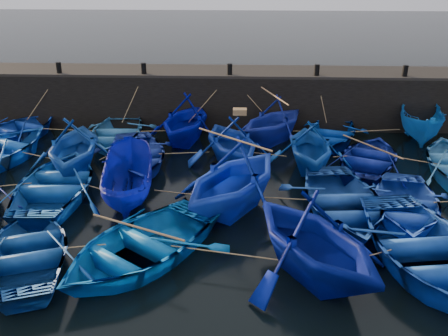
{
  "coord_description": "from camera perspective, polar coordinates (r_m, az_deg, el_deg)",
  "views": [
    {
      "loc": [
        0.68,
        -13.27,
        7.97
      ],
      "look_at": [
        0.0,
        3.2,
        0.7
      ],
      "focal_mm": 40.0,
      "sensor_mm": 36.0,
      "label": 1
    }
  ],
  "objects": [
    {
      "name": "ground",
      "position": [
        15.49,
        -0.49,
        -7.16
      ],
      "size": [
        120.0,
        120.0,
        0.0
      ],
      "primitive_type": "plane",
      "color": "black",
      "rests_on": "ground"
    },
    {
      "name": "quay_wall",
      "position": [
        24.71,
        0.7,
        8.02
      ],
      "size": [
        26.0,
        2.5,
        2.5
      ],
      "primitive_type": "cube",
      "color": "black",
      "rests_on": "ground"
    },
    {
      "name": "quay_top",
      "position": [
        24.38,
        0.72,
        10.98
      ],
      "size": [
        26.0,
        2.5,
        0.12
      ],
      "primitive_type": "cube",
      "color": "black",
      "rests_on": "quay_wall"
    },
    {
      "name": "bollard_0",
      "position": [
        24.98,
        -18.36,
        10.84
      ],
      "size": [
        0.24,
        0.24,
        0.5
      ],
      "primitive_type": "cylinder",
      "color": "black",
      "rests_on": "quay_top"
    },
    {
      "name": "bollard_1",
      "position": [
        23.89,
        -9.16,
        11.18
      ],
      "size": [
        0.24,
        0.24,
        0.5
      ],
      "primitive_type": "cylinder",
      "color": "black",
      "rests_on": "quay_top"
    },
    {
      "name": "bollard_2",
      "position": [
        23.44,
        0.66,
        11.23
      ],
      "size": [
        0.24,
        0.24,
        0.5
      ],
      "primitive_type": "cylinder",
      "color": "black",
      "rests_on": "quay_top"
    },
    {
      "name": "bollard_3",
      "position": [
        23.66,
        10.57,
        10.96
      ],
      "size": [
        0.24,
        0.24,
        0.5
      ],
      "primitive_type": "cylinder",
      "color": "black",
      "rests_on": "quay_top"
    },
    {
      "name": "bollard_4",
      "position": [
        24.54,
        20.0,
        10.4
      ],
      "size": [
        0.24,
        0.24,
        0.5
      ],
      "primitive_type": "cylinder",
      "color": "black",
      "rests_on": "quay_top"
    },
    {
      "name": "boat_0",
      "position": [
        24.42,
        -22.6,
        4.08
      ],
      "size": [
        5.04,
        5.65,
        0.97
      ],
      "primitive_type": "imported",
      "rotation": [
        0.0,
        0.0,
        2.69
      ],
      "color": "#0D3194",
      "rests_on": "ground"
    },
    {
      "name": "boat_1",
      "position": [
        22.68,
        -12.25,
        3.98
      ],
      "size": [
        3.52,
        4.81,
        0.97
      ],
      "primitive_type": "imported",
      "rotation": [
        0.0,
        0.0,
        0.03
      ],
      "color": "#266498",
      "rests_on": "ground"
    },
    {
      "name": "boat_2",
      "position": [
        22.06,
        -4.45,
        5.61
      ],
      "size": [
        4.47,
        4.91,
        2.22
      ],
      "primitive_type": "imported",
      "rotation": [
        0.0,
        0.0,
        -0.22
      ],
      "color": "#00079A",
      "rests_on": "ground"
    },
    {
      "name": "boat_3",
      "position": [
        22.15,
        5.64,
        5.51
      ],
      "size": [
        5.24,
        5.32,
        2.12
      ],
      "primitive_type": "imported",
      "rotation": [
        0.0,
        0.0,
        -0.69
      ],
      "color": "#152596",
      "rests_on": "ground"
    },
    {
      "name": "boat_4",
      "position": [
        22.64,
        12.06,
        3.9
      ],
      "size": [
        4.31,
        5.17,
        0.92
      ],
      "primitive_type": "imported",
      "rotation": [
        0.0,
        0.0,
        -0.28
      ],
      "color": "navy",
      "rests_on": "ground"
    },
    {
      "name": "boat_5",
      "position": [
        23.88,
        21.63,
        4.88
      ],
      "size": [
        2.75,
        4.94,
        1.81
      ],
      "primitive_type": "imported",
      "rotation": [
        0.0,
        0.0,
        -0.22
      ],
      "color": "#0E56A5",
      "rests_on": "ground"
    },
    {
      "name": "boat_7",
      "position": [
        19.74,
        -16.74,
        2.55
      ],
      "size": [
        4.33,
        4.84,
        2.3
      ],
      "primitive_type": "imported",
      "rotation": [
        0.0,
        0.0,
        3.28
      ],
      "color": "#11459E",
      "rests_on": "ground"
    },
    {
      "name": "boat_8",
      "position": [
        20.01,
        -9.99,
        1.48
      ],
      "size": [
        4.57,
        5.48,
        0.98
      ],
      "primitive_type": "imported",
      "rotation": [
        0.0,
        0.0,
        0.28
      ],
      "color": "#1D3595",
      "rests_on": "ground"
    },
    {
      "name": "boat_9",
      "position": [
        19.62,
        0.9,
        3.2
      ],
      "size": [
        4.76,
        5.07,
        2.13
      ],
      "primitive_type": "imported",
      "rotation": [
        0.0,
        0.0,
        3.53
      ],
      "color": "#0E309C",
      "rests_on": "ground"
    },
    {
      "name": "boat_10",
      "position": [
        19.5,
        9.87,
        2.62
      ],
      "size": [
        3.4,
        3.94,
        2.08
      ],
      "primitive_type": "imported",
      "rotation": [
        0.0,
        0.0,
        3.14
      ],
      "color": "#0A4097",
      "rests_on": "ground"
    },
    {
      "name": "boat_11",
      "position": [
        20.27,
        16.36,
        1.08
      ],
      "size": [
        4.77,
        5.44,
        0.94
      ],
      "primitive_type": "imported",
      "rotation": [
        0.0,
        0.0,
        2.73
      ],
      "color": "navy",
      "rests_on": "ground"
    },
    {
      "name": "boat_14",
      "position": [
        18.12,
        -18.53,
        -1.71
      ],
      "size": [
        3.97,
        5.4,
        1.09
      ],
      "primitive_type": "imported",
      "rotation": [
        0.0,
        0.0,
        3.18
      ],
      "color": "#104A93",
      "rests_on": "ground"
    },
    {
      "name": "boat_15",
      "position": [
        16.93,
        -11.01,
        -1.52
      ],
      "size": [
        2.26,
        4.6,
        1.71
      ],
      "primitive_type": "imported",
      "rotation": [
        0.0,
        0.0,
        3.28
      ],
      "color": "#060E82",
      "rests_on": "ground"
    },
    {
      "name": "boat_16",
      "position": [
        15.98,
        1.09,
        -1.02
      ],
      "size": [
        6.03,
        6.25,
        2.52
      ],
      "primitive_type": "imported",
      "rotation": [
        0.0,
        0.0,
        -0.55
      ],
      "color": "#0E2DBC",
      "rests_on": "ground"
    },
    {
      "name": "boat_17",
      "position": [
        16.49,
        13.34,
        -3.72
      ],
      "size": [
        4.02,
        5.35,
        1.06
      ],
      "primitive_type": "imported",
      "rotation": [
        0.0,
        0.0,
        0.08
      ],
      "color": "navy",
      "rests_on": "ground"
    },
    {
      "name": "boat_18",
      "position": [
        17.03,
        20.03,
        -3.93
      ],
      "size": [
        4.01,
        5.0,
        0.92
      ],
      "primitive_type": "imported",
      "rotation": [
        0.0,
        0.0,
        -0.2
      ],
      "color": "blue",
      "rests_on": "ground"
    },
    {
      "name": "boat_21",
      "position": [
        14.69,
        -21.38,
        -8.73
      ],
      "size": [
        4.61,
        5.4,
        0.95
      ],
      "primitive_type": "imported",
      "rotation": [
        0.0,
        0.0,
        3.48
      ],
      "color": "navy",
      "rests_on": "ground"
    },
    {
      "name": "boat_22",
      "position": [
        13.97,
        -9.75,
        -8.7
      ],
      "size": [
        6.1,
        6.42,
        1.08
      ],
      "primitive_type": "imported",
      "rotation": [
        0.0,
        0.0,
        -0.63
      ],
      "color": "#055AB8",
      "rests_on": "ground"
    },
    {
      "name": "boat_23",
      "position": [
        12.99,
        10.34,
        -7.92
      ],
      "size": [
        5.89,
        6.08,
        2.45
      ],
      "primitive_type": "imported",
      "rotation": [
        0.0,
        0.0,
        0.58
      ],
      "color": "#000D75",
      "rests_on": "ground"
    },
    {
      "name": "boat_24",
      "position": [
        14.55,
        22.03,
        -8.58
      ],
      "size": [
        4.92,
        6.31,
        1.2
      ],
      "primitive_type": "imported",
      "rotation": [
        0.0,
        0.0,
        0.15
      ],
      "color": "#0F3D91",
      "rests_on": "ground"
    },
    {
      "name": "wooden_crate",
      "position": [
        19.23,
        1.82,
        6.46
      ],
      "size": [
        0.53,
        0.35,
        0.22
      ],
      "primitive_type": "cube",
      "color": "olive",
      "rests_on": "boat_9"
    },
    {
      "name": "mooring_ropes",
      "position": [
        19.55,
        -1.04,
        2.51
      ],
      "size": [
        18.16,
        11.87,
        2.1
      ],
      "color": "tan",
      "rests_on": "ground"
    },
    {
      "name": "loose_oars",
      "position": [
        17.48,
        4.8,
        2.68
      ],
      "size": [
        10.04,
        11.6,
        1.64
      ],
      "color": "#99724C",
      "rests_on": "ground"
    }
  ]
}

